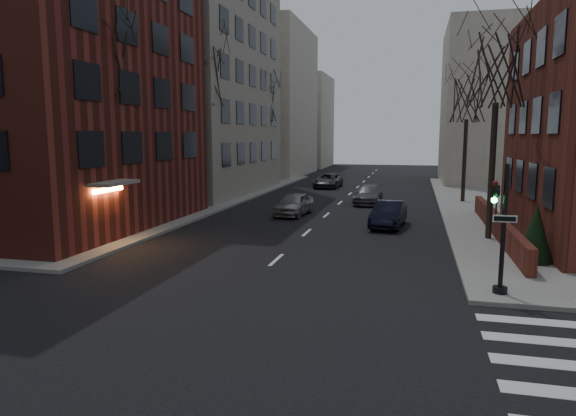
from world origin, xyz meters
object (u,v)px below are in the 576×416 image
Objects in this scene: tree_left_a at (102,59)px; tree_right_b at (467,98)px; car_lane_silver at (294,204)px; car_lane_far at (328,181)px; traffic_signal at (501,237)px; evergreen_shrub at (536,233)px; car_lane_gray at (368,195)px; tree_left_c at (264,102)px; tree_right_a at (498,67)px; tree_left_b at (205,77)px; streetlamp_near at (191,147)px; parked_sedan at (389,214)px; streetlamp_far at (276,142)px.

tree_right_b is at bearing 45.64° from tree_left_a.
car_lane_far is (-0.74, 17.28, -0.04)m from car_lane_silver.
traffic_signal is 4.99m from evergreen_shrub.
car_lane_gray is at bearing 105.64° from traffic_signal.
tree_left_c is 19.34m from tree_right_b.
tree_left_b is at bearing 155.56° from tree_right_a.
tree_left_c is (0.00, 14.00, -0.88)m from tree_left_b.
car_lane_gray is at bearing -162.95° from tree_right_b.
tree_left_a is 20.81m from car_lane_gray.
car_lane_silver is 1.85× the size of evergreen_shrub.
car_lane_silver is at bearing -67.57° from tree_left_c.
car_lane_far is 29.99m from evergreen_shrub.
tree_right_a is 1.55× the size of streetlamp_near.
parked_sedan is at bearing -6.17° from streetlamp_near.
evergreen_shrub is (11.87, -9.92, 0.57)m from car_lane_silver.
parked_sedan is 9.46m from car_lane_gray.
car_lane_silver is (-10.77, 5.46, -7.32)m from tree_right_a.
tree_left_a reaches higher than streetlamp_near.
traffic_signal is 0.37× the size of tree_left_b.
tree_right_b is 14.09m from parked_sedan.
tree_right_b is at bearing 43.73° from car_lane_silver.
tree_right_b is 4.09× the size of evergreen_shrub.
tree_right_b is 15.37m from car_lane_silver.
tree_left_c is (0.00, 26.00, -0.44)m from tree_left_a.
tree_right_b is at bearing 18.82° from tree_left_b.
tree_left_c is 1.00× the size of tree_right_a.
tree_left_a is at bearing -134.36° from tree_right_b.
tree_left_c is at bearing 128.66° from tree_right_a.
traffic_signal is 35.76m from tree_left_c.
parked_sedan is 0.89× the size of car_lane_far.
streetlamp_far is 16.24m from car_lane_gray.
streetlamp_far is (0.60, 16.00, -4.68)m from tree_left_b.
streetlamp_near is 2.80× the size of evergreen_shrub.
tree_left_a is (-16.74, 5.01, 6.56)m from traffic_signal.
streetlamp_far is 6.66m from car_lane_far.
tree_right_a is 2.13× the size of car_lane_gray.
car_lane_far is (-4.79, 10.81, 0.00)m from car_lane_gray.
streetlamp_near is (0.60, 8.00, -4.23)m from tree_left_a.
streetlamp_near is (0.60, -4.00, -4.68)m from tree_left_b.
car_lane_far is (-11.52, 8.75, -6.92)m from tree_right_b.
tree_right_a is 26.54m from car_lane_far.
tree_left_b is 2.54× the size of parked_sedan.
car_lane_far is at bearing 108.55° from traffic_signal.
tree_left_a is 1.63× the size of streetlamp_near.
tree_right_a is 2.34× the size of car_lane_silver.
evergreen_shrub is (12.61, -27.21, 0.61)m from car_lane_far.
tree_left_b is 2.36× the size of car_lane_gray.
traffic_signal is 0.39× the size of tree_left_a.
traffic_signal is 0.64× the size of streetlamp_near.
traffic_signal is at bearing -95.47° from tree_right_a.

